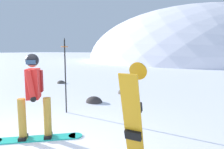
% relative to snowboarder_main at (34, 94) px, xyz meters
% --- Properties ---
extents(ridge_peak_main, '(36.99, 33.29, 17.86)m').
position_rel_snowboarder_main_xyz_m(ridge_peak_main, '(0.25, 34.15, -0.92)').
color(ridge_peak_main, white).
rests_on(ridge_peak_main, ground).
extents(snowboarder_main, '(1.53, 1.22, 1.71)m').
position_rel_snowboarder_main_xyz_m(snowboarder_main, '(0.00, 0.00, 0.00)').
color(snowboarder_main, '#23B7A3').
rests_on(snowboarder_main, ground).
extents(spare_snowboard, '(0.28, 0.47, 1.60)m').
position_rel_snowboarder_main_xyz_m(spare_snowboard, '(2.10, -0.03, -0.11)').
color(spare_snowboard, orange).
rests_on(spare_snowboard, ground).
extents(piste_marker_near, '(0.20, 0.20, 2.14)m').
position_rel_snowboarder_main_xyz_m(piste_marker_near, '(-0.58, 1.62, 0.29)').
color(piste_marker_near, black).
rests_on(piste_marker_near, ground).
extents(rock_dark, '(0.46, 0.39, 0.32)m').
position_rel_snowboarder_main_xyz_m(rock_dark, '(-4.21, 5.51, -0.92)').
color(rock_dark, '#4C4742').
rests_on(rock_dark, ground).
extents(rock_mid, '(0.60, 0.51, 0.42)m').
position_rel_snowboarder_main_xyz_m(rock_mid, '(-0.09, 4.72, -0.92)').
color(rock_mid, '#4C4742').
rests_on(rock_mid, ground).
extents(rock_small, '(0.59, 0.50, 0.41)m').
position_rel_snowboarder_main_xyz_m(rock_small, '(-0.48, 2.94, -0.92)').
color(rock_small, '#383333').
rests_on(rock_small, ground).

